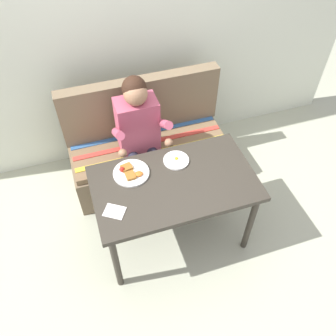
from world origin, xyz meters
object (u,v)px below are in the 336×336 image
Objects in this scene: plate_breakfast at (131,173)px; plate_eggs at (176,160)px; table at (174,189)px; couch at (148,149)px; person at (140,131)px; napkin at (115,212)px.

plate_breakfast is 1.36× the size of plate_eggs.
table is 4.45× the size of plate_breakfast.
couch is (0.00, 0.76, -0.32)m from table.
couch reaches higher than table.
person is at bearing -120.39° from couch.
couch is 1.08m from napkin.
table is at bearing -31.33° from plate_breakfast.
table is 0.83× the size of couch.
couch is 10.38× the size of napkin.
plate_eggs is at bearing -65.48° from person.
plate_breakfast is (-0.28, 0.17, 0.09)m from table.
couch is 0.71m from plate_eggs.
couch is 0.46m from person.
napkin is at bearing -117.89° from couch.
plate_eggs reaches higher than napkin.
plate_breakfast is at bearing 148.67° from table.
napkin is (-0.19, -0.30, -0.01)m from plate_breakfast.
person is 0.44m from plate_eggs.
person is at bearing 62.74° from napkin.
couch is 0.78m from plate_breakfast.
napkin is at bearing -117.26° from person.
plate_eggs is at bearing 67.52° from table.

